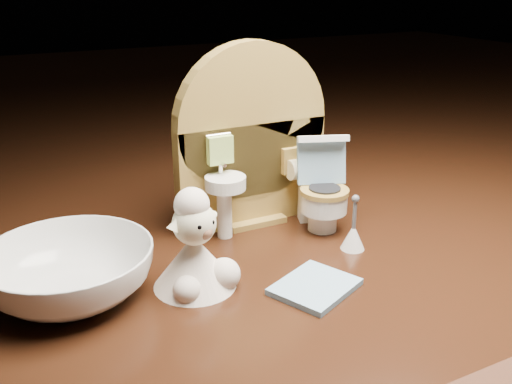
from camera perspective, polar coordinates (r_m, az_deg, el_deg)
backdrop_panel at (r=0.46m, az=-0.50°, el=4.54°), size 0.13×0.05×0.15m
toy_toilet at (r=0.47m, az=6.58°, el=-0.19°), size 0.05×0.05×0.08m
bath_mat at (r=0.39m, az=5.91°, el=-9.40°), size 0.07×0.06×0.00m
toilet_brush at (r=0.44m, az=9.69°, el=-4.25°), size 0.02×0.02×0.04m
plush_lamb at (r=0.38m, az=-6.04°, el=-6.09°), size 0.06×0.06×0.07m
ceramic_bowl at (r=0.39m, az=-18.14°, el=-7.69°), size 0.12×0.12×0.03m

